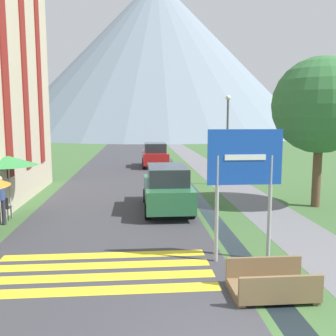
{
  "coord_description": "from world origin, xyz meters",
  "views": [
    {
      "loc": [
        -1.59,
        -5.29,
        3.73
      ],
      "look_at": [
        -0.32,
        10.0,
        1.65
      ],
      "focal_mm": 40.0,
      "sensor_mm": 36.0,
      "label": 1
    }
  ],
  "objects_px": {
    "streetlamp": "(227,132)",
    "tree_by_path": "(321,106)",
    "parked_car_near": "(167,188)",
    "parked_car_far": "(155,155)",
    "road_sign": "(245,172)",
    "cafe_chair_middle": "(4,206)",
    "footbridge": "(271,285)",
    "person_standing_terrace": "(0,197)",
    "cafe_umbrella_middle_green": "(8,161)"
  },
  "relations": [
    {
      "from": "cafe_umbrella_middle_green",
      "to": "person_standing_terrace",
      "type": "bearing_deg",
      "value": -90.5
    },
    {
      "from": "road_sign",
      "to": "parked_car_near",
      "type": "height_order",
      "value": "road_sign"
    },
    {
      "from": "person_standing_terrace",
      "to": "tree_by_path",
      "type": "distance_m",
      "value": 12.77
    },
    {
      "from": "road_sign",
      "to": "parked_car_far",
      "type": "relative_size",
      "value": 0.9
    },
    {
      "from": "parked_car_near",
      "to": "parked_car_far",
      "type": "xyz_separation_m",
      "value": [
        0.17,
        13.36,
        -0.0
      ]
    },
    {
      "from": "road_sign",
      "to": "cafe_chair_middle",
      "type": "distance_m",
      "value": 9.02
    },
    {
      "from": "tree_by_path",
      "to": "person_standing_terrace",
      "type": "bearing_deg",
      "value": -171.96
    },
    {
      "from": "streetlamp",
      "to": "tree_by_path",
      "type": "bearing_deg",
      "value": -64.38
    },
    {
      "from": "parked_car_near",
      "to": "streetlamp",
      "type": "xyz_separation_m",
      "value": [
        3.76,
        5.39,
        2.02
      ]
    },
    {
      "from": "road_sign",
      "to": "footbridge",
      "type": "bearing_deg",
      "value": -88.01
    },
    {
      "from": "footbridge",
      "to": "person_standing_terrace",
      "type": "bearing_deg",
      "value": 142.01
    },
    {
      "from": "footbridge",
      "to": "cafe_chair_middle",
      "type": "relative_size",
      "value": 2.0
    },
    {
      "from": "parked_car_far",
      "to": "streetlamp",
      "type": "relative_size",
      "value": 0.78
    },
    {
      "from": "cafe_umbrella_middle_green",
      "to": "streetlamp",
      "type": "xyz_separation_m",
      "value": [
        9.69,
        6.03,
        0.8
      ]
    },
    {
      "from": "cafe_chair_middle",
      "to": "streetlamp",
      "type": "relative_size",
      "value": 0.17
    },
    {
      "from": "footbridge",
      "to": "tree_by_path",
      "type": "bearing_deg",
      "value": 58.35
    },
    {
      "from": "parked_car_near",
      "to": "road_sign",
      "type": "bearing_deg",
      "value": -74.63
    },
    {
      "from": "road_sign",
      "to": "parked_car_far",
      "type": "distance_m",
      "value": 19.04
    },
    {
      "from": "person_standing_terrace",
      "to": "streetlamp",
      "type": "bearing_deg",
      "value": 35.93
    },
    {
      "from": "parked_car_near",
      "to": "tree_by_path",
      "type": "height_order",
      "value": "tree_by_path"
    },
    {
      "from": "cafe_umbrella_middle_green",
      "to": "road_sign",
      "type": "bearing_deg",
      "value": -33.47
    },
    {
      "from": "cafe_chair_middle",
      "to": "tree_by_path",
      "type": "bearing_deg",
      "value": 21.3
    },
    {
      "from": "streetlamp",
      "to": "tree_by_path",
      "type": "xyz_separation_m",
      "value": [
        2.54,
        -5.3,
        1.27
      ]
    },
    {
      "from": "person_standing_terrace",
      "to": "tree_by_path",
      "type": "relative_size",
      "value": 0.28
    },
    {
      "from": "parked_car_near",
      "to": "parked_car_far",
      "type": "height_order",
      "value": "same"
    },
    {
      "from": "person_standing_terrace",
      "to": "streetlamp",
      "type": "relative_size",
      "value": 0.35
    },
    {
      "from": "road_sign",
      "to": "person_standing_terrace",
      "type": "bearing_deg",
      "value": 152.24
    },
    {
      "from": "road_sign",
      "to": "footbridge",
      "type": "relative_size",
      "value": 2.02
    },
    {
      "from": "parked_car_near",
      "to": "streetlamp",
      "type": "bearing_deg",
      "value": 55.13
    },
    {
      "from": "cafe_chair_middle",
      "to": "tree_by_path",
      "type": "relative_size",
      "value": 0.14
    },
    {
      "from": "streetlamp",
      "to": "parked_car_far",
      "type": "bearing_deg",
      "value": 114.2
    },
    {
      "from": "footbridge",
      "to": "parked_car_far",
      "type": "relative_size",
      "value": 0.45
    },
    {
      "from": "parked_car_near",
      "to": "cafe_umbrella_middle_green",
      "type": "bearing_deg",
      "value": -173.88
    },
    {
      "from": "road_sign",
      "to": "cafe_chair_middle",
      "type": "height_order",
      "value": "road_sign"
    },
    {
      "from": "parked_car_far",
      "to": "streetlamp",
      "type": "distance_m",
      "value": 8.97
    },
    {
      "from": "person_standing_terrace",
      "to": "footbridge",
      "type": "bearing_deg",
      "value": -37.99
    },
    {
      "from": "footbridge",
      "to": "streetlamp",
      "type": "distance_m",
      "value": 13.37
    },
    {
      "from": "cafe_chair_middle",
      "to": "streetlamp",
      "type": "bearing_deg",
      "value": 49.32
    },
    {
      "from": "parked_car_far",
      "to": "cafe_umbrella_middle_green",
      "type": "distance_m",
      "value": 15.32
    },
    {
      "from": "road_sign",
      "to": "footbridge",
      "type": "height_order",
      "value": "road_sign"
    },
    {
      "from": "cafe_umbrella_middle_green",
      "to": "streetlamp",
      "type": "distance_m",
      "value": 11.44
    },
    {
      "from": "footbridge",
      "to": "parked_car_far",
      "type": "height_order",
      "value": "parked_car_far"
    },
    {
      "from": "cafe_umbrella_middle_green",
      "to": "person_standing_terrace",
      "type": "xyz_separation_m",
      "value": [
        -0.01,
        -1.0,
        -1.13
      ]
    },
    {
      "from": "parked_car_far",
      "to": "person_standing_terrace",
      "type": "xyz_separation_m",
      "value": [
        -6.12,
        -15.0,
        0.1
      ]
    },
    {
      "from": "tree_by_path",
      "to": "parked_car_near",
      "type": "bearing_deg",
      "value": -179.18
    },
    {
      "from": "road_sign",
      "to": "cafe_chair_middle",
      "type": "bearing_deg",
      "value": 149.14
    },
    {
      "from": "cafe_umbrella_middle_green",
      "to": "cafe_chair_middle",
      "type": "bearing_deg",
      "value": -105.88
    },
    {
      "from": "footbridge",
      "to": "cafe_umbrella_middle_green",
      "type": "distance_m",
      "value": 10.39
    },
    {
      "from": "parked_car_near",
      "to": "footbridge",
      "type": "bearing_deg",
      "value": -78.0
    },
    {
      "from": "parked_car_far",
      "to": "tree_by_path",
      "type": "bearing_deg",
      "value": -65.23
    }
  ]
}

